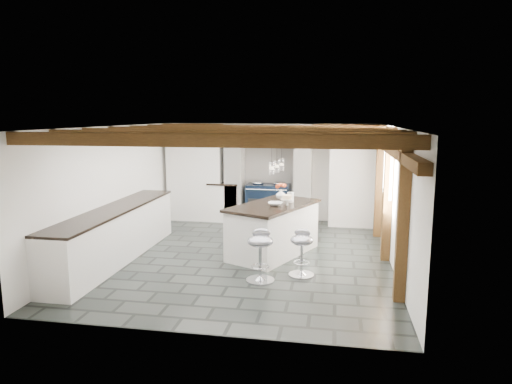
% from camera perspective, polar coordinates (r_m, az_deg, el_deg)
% --- Properties ---
extents(ground, '(6.00, 6.00, 0.00)m').
position_cam_1_polar(ground, '(8.26, -1.17, -7.99)').
color(ground, black).
rests_on(ground, ground).
extents(room_shell, '(6.00, 6.03, 6.00)m').
position_cam_1_polar(room_shell, '(9.49, -3.17, 0.93)').
color(room_shell, white).
rests_on(room_shell, ground).
extents(range_cooker, '(1.00, 0.63, 0.99)m').
position_cam_1_polar(range_cooker, '(10.71, 1.55, -1.32)').
color(range_cooker, black).
rests_on(range_cooker, ground).
extents(kitchen_island, '(1.65, 2.10, 1.23)m').
position_cam_1_polar(kitchen_island, '(8.25, 2.20, -4.59)').
color(kitchen_island, white).
rests_on(kitchen_island, ground).
extents(bar_stool_near, '(0.40, 0.40, 0.74)m').
position_cam_1_polar(bar_stool_near, '(7.19, 5.75, -6.90)').
color(bar_stool_near, silver).
rests_on(bar_stool_near, ground).
extents(bar_stool_far, '(0.47, 0.47, 0.81)m').
position_cam_1_polar(bar_stool_far, '(6.91, 0.53, -7.17)').
color(bar_stool_far, silver).
rests_on(bar_stool_far, ground).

